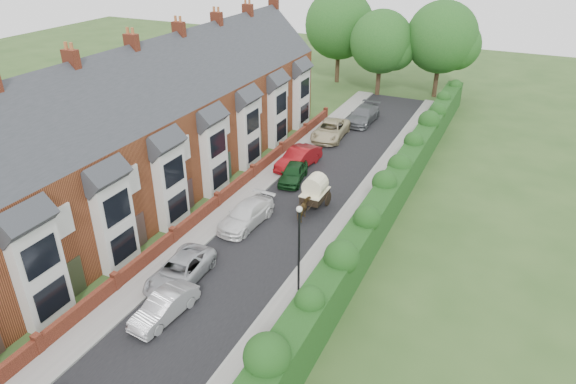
% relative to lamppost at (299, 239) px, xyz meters
% --- Properties ---
extents(ground, '(140.00, 140.00, 0.00)m').
position_rel_lamppost_xyz_m(ground, '(-3.40, -4.00, -3.30)').
color(ground, '#2D4C1E').
rests_on(ground, ground).
extents(road, '(6.00, 58.00, 0.02)m').
position_rel_lamppost_xyz_m(road, '(-3.90, 7.00, -3.29)').
color(road, black).
rests_on(road, ground).
extents(pavement_hedge_side, '(2.20, 58.00, 0.12)m').
position_rel_lamppost_xyz_m(pavement_hedge_side, '(0.20, 7.00, -3.24)').
color(pavement_hedge_side, gray).
rests_on(pavement_hedge_side, ground).
extents(pavement_house_side, '(1.70, 58.00, 0.12)m').
position_rel_lamppost_xyz_m(pavement_house_side, '(-7.75, 7.00, -3.24)').
color(pavement_house_side, gray).
rests_on(pavement_house_side, ground).
extents(kerb_hedge_side, '(0.18, 58.00, 0.13)m').
position_rel_lamppost_xyz_m(kerb_hedge_side, '(-0.85, 7.00, -3.23)').
color(kerb_hedge_side, '#989993').
rests_on(kerb_hedge_side, ground).
extents(kerb_house_side, '(0.18, 58.00, 0.13)m').
position_rel_lamppost_xyz_m(kerb_house_side, '(-6.95, 7.00, -3.23)').
color(kerb_house_side, '#989993').
rests_on(kerb_house_side, ground).
extents(hedge, '(2.10, 58.00, 2.85)m').
position_rel_lamppost_xyz_m(hedge, '(2.00, 7.00, -1.70)').
color(hedge, '#1B3C13').
rests_on(hedge, ground).
extents(terrace_row, '(9.05, 40.50, 11.50)m').
position_rel_lamppost_xyz_m(terrace_row, '(-14.27, 5.98, 1.18)').
color(terrace_row, brown).
rests_on(terrace_row, ground).
extents(garden_wall_row, '(0.35, 40.35, 1.10)m').
position_rel_lamppost_xyz_m(garden_wall_row, '(-8.75, 6.00, -2.84)').
color(garden_wall_row, brown).
rests_on(garden_wall_row, ground).
extents(lamppost, '(0.32, 0.32, 5.16)m').
position_rel_lamppost_xyz_m(lamppost, '(0.00, 0.00, 0.00)').
color(lamppost, black).
rests_on(lamppost, ground).
extents(tree_far_left, '(7.14, 6.80, 9.29)m').
position_rel_lamppost_xyz_m(tree_far_left, '(-6.05, 36.08, 2.41)').
color(tree_far_left, '#332316').
rests_on(tree_far_left, ground).
extents(tree_far_right, '(7.98, 7.60, 10.31)m').
position_rel_lamppost_xyz_m(tree_far_right, '(-0.01, 38.08, 3.02)').
color(tree_far_right, '#332316').
rests_on(tree_far_right, ground).
extents(tree_far_back, '(8.40, 8.00, 10.82)m').
position_rel_lamppost_xyz_m(tree_far_back, '(-11.99, 39.08, 3.32)').
color(tree_far_back, '#332316').
rests_on(tree_far_back, ground).
extents(car_silver_a, '(1.73, 4.00, 1.28)m').
position_rel_lamppost_xyz_m(car_silver_a, '(-5.13, -4.60, -2.66)').
color(car_silver_a, '#AFAFB4').
rests_on(car_silver_a, ground).
extents(car_silver_b, '(2.51, 4.92, 1.33)m').
position_rel_lamppost_xyz_m(car_silver_b, '(-6.14, -1.90, -2.63)').
color(car_silver_b, '#B0B2B8').
rests_on(car_silver_b, ground).
extents(car_white, '(2.27, 4.93, 1.40)m').
position_rel_lamppost_xyz_m(car_white, '(-5.86, 4.83, -2.60)').
color(car_white, white).
rests_on(car_white, ground).
extents(car_green, '(2.30, 4.23, 1.37)m').
position_rel_lamppost_xyz_m(car_green, '(-5.76, 11.82, -2.61)').
color(car_green, '#103615').
rests_on(car_green, ground).
extents(car_red, '(2.33, 4.97, 1.58)m').
position_rel_lamppost_xyz_m(car_red, '(-6.40, 14.20, -2.51)').
color(car_red, maroon).
rests_on(car_red, ground).
extents(car_beige, '(2.89, 5.59, 1.51)m').
position_rel_lamppost_xyz_m(car_beige, '(-6.40, 21.23, -2.54)').
color(car_beige, '#C3B58D').
rests_on(car_beige, ground).
extents(car_grey, '(2.24, 5.36, 1.55)m').
position_rel_lamppost_xyz_m(car_grey, '(-5.00, 26.42, -2.52)').
color(car_grey, '#595C60').
rests_on(car_grey, ground).
extents(horse, '(0.99, 1.77, 1.42)m').
position_rel_lamppost_xyz_m(horse, '(-2.72, 6.95, -2.59)').
color(horse, brown).
rests_on(horse, ground).
extents(horse_cart, '(1.52, 3.37, 2.43)m').
position_rel_lamppost_xyz_m(horse_cart, '(-2.72, 8.76, -1.91)').
color(horse_cart, black).
rests_on(horse_cart, ground).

